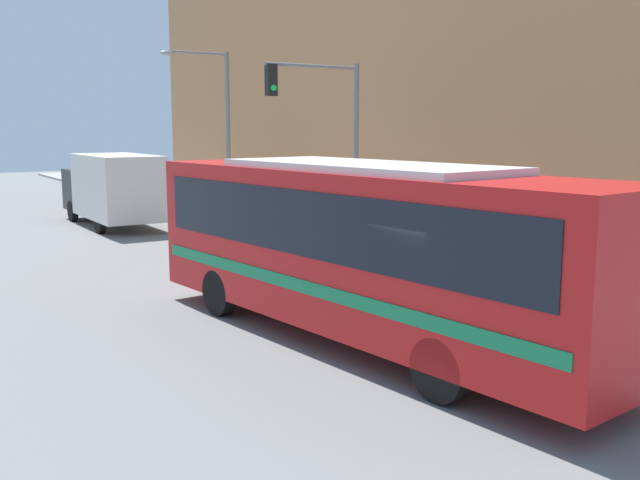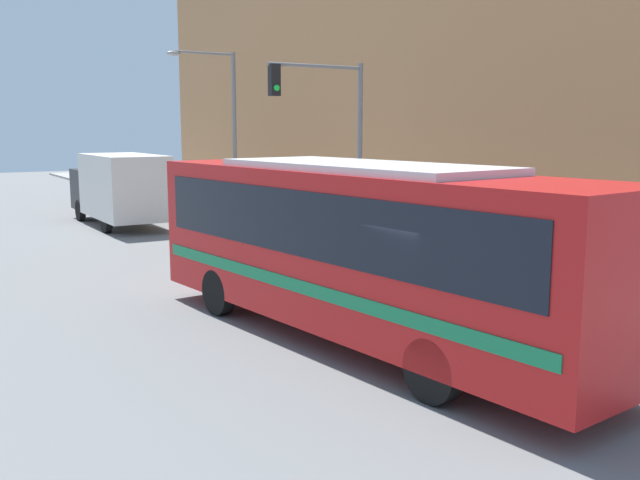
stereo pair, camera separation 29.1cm
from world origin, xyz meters
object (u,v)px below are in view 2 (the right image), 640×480
(parking_meter, at_px, (348,221))
(pedestrian_near_corner, at_px, (508,244))
(street_lamp, at_px, (225,119))
(delivery_truck, at_px, (119,187))
(traffic_light_pole, at_px, (331,124))
(city_bus, at_px, (359,240))
(fire_hydrant, at_px, (470,264))

(parking_meter, height_order, pedestrian_near_corner, pedestrian_near_corner)
(parking_meter, height_order, street_lamp, street_lamp)
(delivery_truck, xyz_separation_m, pedestrian_near_corner, (5.37, -16.12, -0.56))
(delivery_truck, height_order, traffic_light_pole, traffic_light_pole)
(city_bus, relative_size, parking_meter, 8.71)
(fire_hydrant, distance_m, traffic_light_pole, 6.37)
(parking_meter, distance_m, street_lamp, 9.74)
(traffic_light_pole, height_order, parking_meter, traffic_light_pole)
(street_lamp, bearing_deg, parking_meter, -88.91)
(city_bus, relative_size, delivery_truck, 1.54)
(city_bus, bearing_deg, delivery_truck, 81.57)
(parking_meter, bearing_deg, delivery_truck, 114.19)
(street_lamp, bearing_deg, traffic_light_pole, -94.45)
(fire_hydrant, bearing_deg, city_bus, -153.55)
(city_bus, height_order, fire_hydrant, city_bus)
(traffic_light_pole, xyz_separation_m, street_lamp, (0.74, 9.54, 0.26))
(delivery_truck, distance_m, traffic_light_pole, 11.32)
(fire_hydrant, xyz_separation_m, traffic_light_pole, (-0.92, 5.21, 3.56))
(street_lamp, bearing_deg, pedestrian_near_corner, -86.12)
(street_lamp, height_order, pedestrian_near_corner, street_lamp)
(delivery_truck, relative_size, street_lamp, 1.02)
(traffic_light_pole, height_order, pedestrian_near_corner, traffic_light_pole)
(city_bus, xyz_separation_m, traffic_light_pole, (4.35, 7.83, 2.15))
(delivery_truck, xyz_separation_m, traffic_light_pole, (3.60, -10.45, 2.48))
(parking_meter, bearing_deg, traffic_light_pole, -156.85)
(delivery_truck, relative_size, traffic_light_pole, 1.23)
(street_lamp, bearing_deg, fire_hydrant, -89.32)
(city_bus, distance_m, street_lamp, 18.26)
(city_bus, xyz_separation_m, parking_meter, (5.27, 8.22, -0.93))
(traffic_light_pole, distance_m, parking_meter, 3.24)
(city_bus, xyz_separation_m, delivery_truck, (0.75, 18.27, -0.33))
(traffic_light_pole, relative_size, street_lamp, 0.83)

